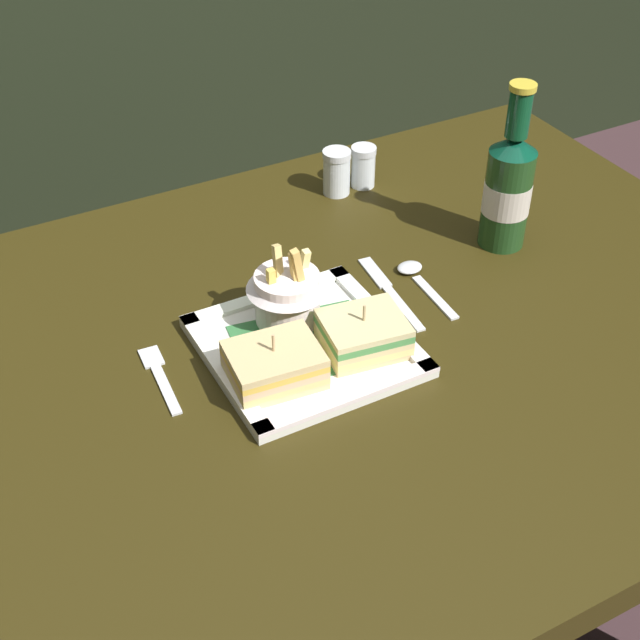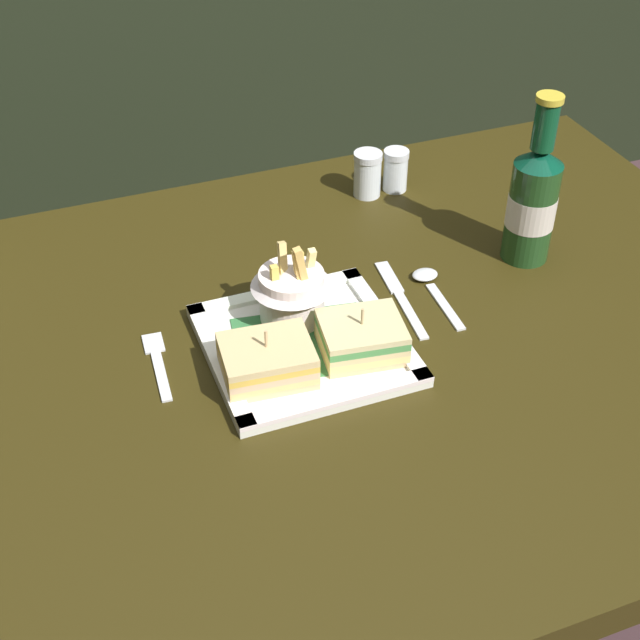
# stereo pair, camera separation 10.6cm
# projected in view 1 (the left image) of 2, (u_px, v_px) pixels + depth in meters

# --- Properties ---
(dining_table) EXTENTS (1.23, 0.87, 0.75)m
(dining_table) POSITION_uv_depth(u_px,v_px,m) (334.00, 397.00, 1.15)
(dining_table) COLOR #2E250B
(dining_table) RESTS_ON ground_plane
(square_plate) EXTENTS (0.23, 0.23, 0.02)m
(square_plate) POSITION_uv_depth(u_px,v_px,m) (305.00, 347.00, 1.07)
(square_plate) COLOR white
(square_plate) RESTS_ON dining_table
(sandwich_half_left) EXTENTS (0.11, 0.09, 0.06)m
(sandwich_half_left) POSITION_uv_depth(u_px,v_px,m) (274.00, 365.00, 1.01)
(sandwich_half_left) COLOR #D5BA84
(sandwich_half_left) RESTS_ON square_plate
(sandwich_half_right) EXTENTS (0.11, 0.09, 0.06)m
(sandwich_half_right) POSITION_uv_depth(u_px,v_px,m) (363.00, 334.00, 1.05)
(sandwich_half_right) COLOR #DBB47D
(sandwich_half_right) RESTS_ON square_plate
(fries_cup) EXTENTS (0.10, 0.10, 0.12)m
(fries_cup) POSITION_uv_depth(u_px,v_px,m) (287.00, 289.00, 1.08)
(fries_cup) COLOR silver
(fries_cup) RESTS_ON square_plate
(beer_bottle) EXTENTS (0.07, 0.07, 0.24)m
(beer_bottle) POSITION_uv_depth(u_px,v_px,m) (508.00, 187.00, 1.20)
(beer_bottle) COLOR #1D401A
(beer_bottle) RESTS_ON dining_table
(fork) EXTENTS (0.03, 0.12, 0.00)m
(fork) POSITION_uv_depth(u_px,v_px,m) (159.00, 375.00, 1.04)
(fork) COLOR silver
(fork) RESTS_ON dining_table
(knife) EXTENTS (0.03, 0.17, 0.00)m
(knife) POSITION_uv_depth(u_px,v_px,m) (388.00, 289.00, 1.17)
(knife) COLOR silver
(knife) RESTS_ON dining_table
(spoon) EXTENTS (0.04, 0.13, 0.01)m
(spoon) POSITION_uv_depth(u_px,v_px,m) (416.00, 275.00, 1.19)
(spoon) COLOR silver
(spoon) RESTS_ON dining_table
(salt_shaker) EXTENTS (0.04, 0.04, 0.07)m
(salt_shaker) POSITION_uv_depth(u_px,v_px,m) (337.00, 175.00, 1.35)
(salt_shaker) COLOR silver
(salt_shaker) RESTS_ON dining_table
(pepper_shaker) EXTENTS (0.04, 0.04, 0.07)m
(pepper_shaker) POSITION_uv_depth(u_px,v_px,m) (363.00, 169.00, 1.37)
(pepper_shaker) COLOR silver
(pepper_shaker) RESTS_ON dining_table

